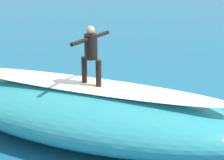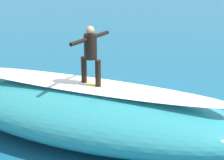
{
  "view_description": "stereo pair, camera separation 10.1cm",
  "coord_description": "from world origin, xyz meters",
  "views": [
    {
      "loc": [
        -2.91,
        10.1,
        5.21
      ],
      "look_at": [
        0.6,
        0.27,
        1.17
      ],
      "focal_mm": 63.02,
      "sensor_mm": 36.0,
      "label": 1
    },
    {
      "loc": [
        -3.0,
        10.07,
        5.21
      ],
      "look_at": [
        0.6,
        0.27,
        1.17
      ],
      "focal_mm": 63.02,
      "sensor_mm": 36.0,
      "label": 2
    }
  ],
  "objects": [
    {
      "name": "wave_crest",
      "position": [
        0.72,
        1.63,
        0.73
      ],
      "size": [
        8.56,
        3.13,
        1.47
      ],
      "primitive_type": "ellipsoid",
      "rotation": [
        0.0,
        0.0,
        -0.01
      ],
      "color": "teal",
      "rests_on": "ground_plane"
    },
    {
      "name": "surfboard_paddling",
      "position": [
        0.55,
        -1.1,
        0.03
      ],
      "size": [
        2.41,
        1.69,
        0.06
      ],
      "primitive_type": "ellipsoid",
      "rotation": [
        0.0,
        0.0,
        -0.52
      ],
      "color": "#33B2D1",
      "rests_on": "ground_plane"
    },
    {
      "name": "surfboard_riding",
      "position": [
        0.66,
        1.63,
        1.51
      ],
      "size": [
        2.32,
        1.11,
        0.08
      ],
      "primitive_type": "ellipsoid",
      "rotation": [
        0.0,
        0.0,
        -0.27
      ],
      "color": "yellow",
      "rests_on": "wave_crest"
    },
    {
      "name": "surfer_riding",
      "position": [
        0.66,
        1.63,
        2.42
      ],
      "size": [
        0.58,
        1.38,
        1.49
      ],
      "rotation": [
        0.0,
        0.0,
        -0.27
      ],
      "color": "black",
      "rests_on": "surfboard_riding"
    },
    {
      "name": "foam_patch_mid",
      "position": [
        3.82,
        -0.71,
        0.07
      ],
      "size": [
        0.66,
        0.8,
        0.13
      ],
      "primitive_type": "ellipsoid",
      "rotation": [
        0.0,
        0.0,
        1.17
      ],
      "color": "white",
      "rests_on": "ground_plane"
    },
    {
      "name": "ground_plane",
      "position": [
        0.0,
        0.0,
        0.0
      ],
      "size": [
        120.0,
        120.0,
        0.0
      ],
      "primitive_type": "plane",
      "color": "#196084"
    },
    {
      "name": "surfer_paddling",
      "position": [
        0.43,
        -1.04,
        0.2
      ],
      "size": [
        1.57,
        1.02,
        0.31
      ],
      "rotation": [
        0.0,
        0.0,
        -0.52
      ],
      "color": "black",
      "rests_on": "surfboard_paddling"
    },
    {
      "name": "wave_foam_lip",
      "position": [
        0.72,
        1.63,
        1.51
      ],
      "size": [
        7.25,
        1.15,
        0.08
      ],
      "primitive_type": "ellipsoid",
      "rotation": [
        0.0,
        0.0,
        -0.01
      ],
      "color": "white",
      "rests_on": "wave_crest"
    },
    {
      "name": "foam_patch_near",
      "position": [
        -0.43,
        1.07,
        0.07
      ],
      "size": [
        0.67,
        0.49,
        0.13
      ],
      "primitive_type": "ellipsoid",
      "rotation": [
        0.0,
        0.0,
        3.05
      ],
      "color": "white",
      "rests_on": "ground_plane"
    }
  ]
}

